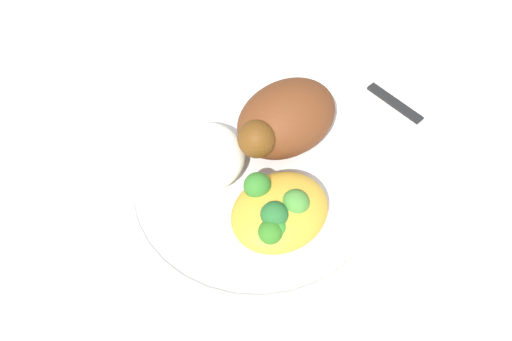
{
  "coord_description": "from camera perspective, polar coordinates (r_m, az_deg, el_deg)",
  "views": [
    {
      "loc": [
        0.18,
        0.25,
        0.48
      ],
      "look_at": [
        0.0,
        0.0,
        0.03
      ],
      "focal_mm": 35.81,
      "sensor_mm": 36.0,
      "label": 1
    }
  ],
  "objects": [
    {
      "name": "ground_plane",
      "position": [
        0.57,
        -0.0,
        -1.5
      ],
      "size": [
        2.0,
        2.0,
        0.0
      ],
      "primitive_type": "plane",
      "color": "silver"
    },
    {
      "name": "plate",
      "position": [
        0.56,
        -0.0,
        -1.02
      ],
      "size": [
        0.28,
        0.28,
        0.02
      ],
      "color": "white",
      "rests_on": "ground_plane"
    },
    {
      "name": "roasted_chicken",
      "position": [
        0.56,
        3.2,
        5.69
      ],
      "size": [
        0.13,
        0.09,
        0.07
      ],
      "color": "brown",
      "rests_on": "plate"
    },
    {
      "name": "rice_pile",
      "position": [
        0.55,
        -6.1,
        1.56
      ],
      "size": [
        0.09,
        0.09,
        0.04
      ],
      "primitive_type": "ellipsoid",
      "color": "white",
      "rests_on": "plate"
    },
    {
      "name": "mac_cheese_with_broccoli",
      "position": [
        0.51,
        2.55,
        -4.58
      ],
      "size": [
        0.1,
        0.09,
        0.05
      ],
      "color": "gold",
      "rests_on": "plate"
    },
    {
      "name": "fork",
      "position": [
        0.64,
        14.74,
        5.42
      ],
      "size": [
        0.03,
        0.14,
        0.01
      ],
      "color": "#B2B2B7",
      "rests_on": "ground_plane"
    },
    {
      "name": "knife",
      "position": [
        0.65,
        17.86,
        5.38
      ],
      "size": [
        0.04,
        0.19,
        0.01
      ],
      "color": "black",
      "rests_on": "ground_plane"
    }
  ]
}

